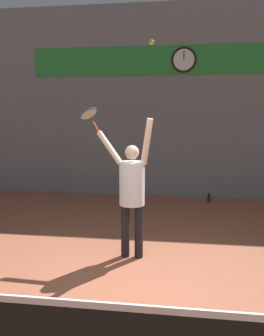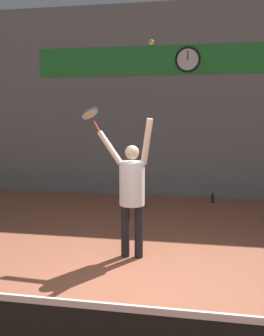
{
  "view_description": "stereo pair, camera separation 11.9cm",
  "coord_description": "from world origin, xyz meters",
  "px_view_note": "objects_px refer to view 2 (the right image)",
  "views": [
    {
      "loc": [
        0.51,
        -3.49,
        2.16
      ],
      "look_at": [
        -0.12,
        1.28,
        1.4
      ],
      "focal_mm": 35.0,
      "sensor_mm": 36.0,
      "label": 1
    },
    {
      "loc": [
        0.63,
        -3.47,
        2.16
      ],
      "look_at": [
        -0.12,
        1.28,
        1.4
      ],
      "focal_mm": 35.0,
      "sensor_mm": 36.0,
      "label": 2
    }
  ],
  "objects_px": {
    "tennis_ball": "(151,42)",
    "scoreboard_clock": "(188,60)",
    "tennis_racket": "(90,115)",
    "water_bottle": "(212,199)",
    "tennis_player": "(132,188)"
  },
  "relations": [
    {
      "from": "tennis_ball",
      "to": "scoreboard_clock",
      "type": "bearing_deg",
      "value": 82.77
    },
    {
      "from": "scoreboard_clock",
      "to": "tennis_ball",
      "type": "distance_m",
      "value": 4.12
    },
    {
      "from": "tennis_racket",
      "to": "water_bottle",
      "type": "relative_size",
      "value": 1.72
    },
    {
      "from": "scoreboard_clock",
      "to": "tennis_player",
      "type": "relative_size",
      "value": 0.3
    },
    {
      "from": "scoreboard_clock",
      "to": "tennis_player",
      "type": "bearing_deg",
      "value": -101.57
    },
    {
      "from": "scoreboard_clock",
      "to": "water_bottle",
      "type": "height_order",
      "value": "scoreboard_clock"
    },
    {
      "from": "scoreboard_clock",
      "to": "tennis_racket",
      "type": "bearing_deg",
      "value": -113.84
    },
    {
      "from": "scoreboard_clock",
      "to": "water_bottle",
      "type": "xyz_separation_m",
      "value": [
        0.7,
        -0.48,
        -3.46
      ]
    },
    {
      "from": "scoreboard_clock",
      "to": "tennis_ball",
      "type": "relative_size",
      "value": 9.17
    },
    {
      "from": "tennis_ball",
      "to": "water_bottle",
      "type": "height_order",
      "value": "tennis_ball"
    },
    {
      "from": "water_bottle",
      "to": "scoreboard_clock",
      "type": "bearing_deg",
      "value": 145.33
    },
    {
      "from": "tennis_racket",
      "to": "tennis_player",
      "type": "bearing_deg",
      "value": -29.92
    },
    {
      "from": "tennis_player",
      "to": "tennis_ball",
      "type": "height_order",
      "value": "tennis_ball"
    },
    {
      "from": "tennis_racket",
      "to": "water_bottle",
      "type": "height_order",
      "value": "tennis_racket"
    },
    {
      "from": "scoreboard_clock",
      "to": "tennis_player",
      "type": "distance_m",
      "value": 4.73
    }
  ]
}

